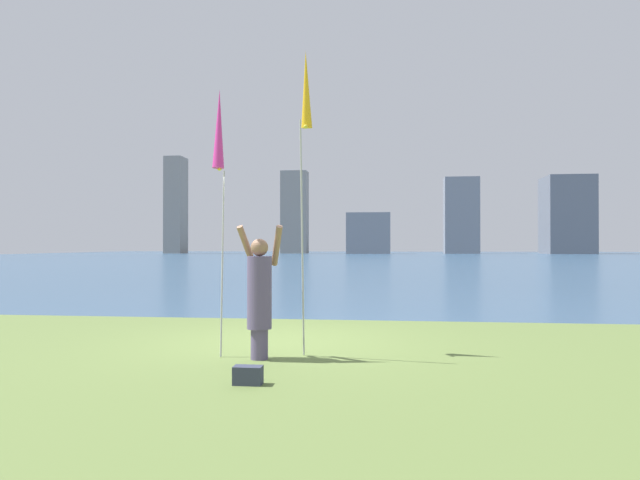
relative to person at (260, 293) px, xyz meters
name	(u,v)px	position (x,y,z in m)	size (l,w,h in m)	color
ground	(369,260)	(0.04, 52.34, -0.95)	(120.00, 138.00, 0.12)	#5B7038
person	(260,293)	(0.00, 0.00, 0.00)	(0.67, 0.49, 1.82)	#594C72
kite_flag_left	(219,136)	(-0.56, -0.02, 2.14)	(0.16, 0.37, 3.68)	#B2B2B7
kite_flag_right	(306,99)	(0.56, 0.52, 2.76)	(0.16, 0.72, 4.34)	#B2B2B7
bag	(248,375)	(0.18, -1.38, -0.79)	(0.32, 0.17, 0.20)	#33384C
skyline_tower_0	(176,205)	(-35.76, 90.49, 7.76)	(3.12, 4.16, 17.30)	gray
skyline_tower_1	(295,212)	(-14.43, 92.58, 6.46)	(4.67, 3.48, 14.70)	gray
skyline_tower_2	(368,233)	(-1.15, 89.51, 2.61)	(7.46, 3.53, 7.01)	gray
skyline_tower_3	(461,215)	(14.92, 93.04, 5.75)	(5.92, 3.26, 13.28)	gray
skyline_tower_4	(567,215)	(32.64, 93.25, 5.71)	(7.62, 7.65, 13.20)	slate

